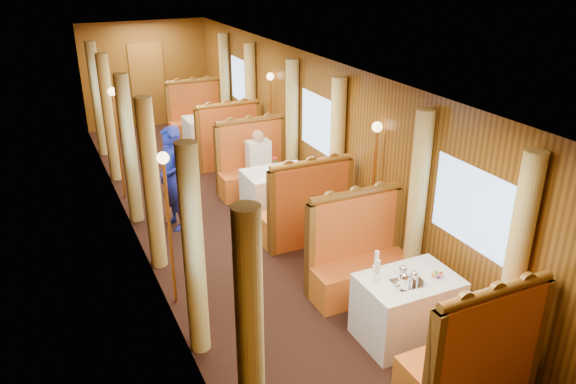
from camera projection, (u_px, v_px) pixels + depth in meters
floor at (235, 223)px, 8.92m from camera, size 3.00×12.00×0.01m
ceiling at (228, 64)px, 7.94m from camera, size 3.00×12.00×0.01m
wall_far at (147, 75)px, 13.42m from camera, size 3.00×0.01×2.50m
wall_left at (130, 163)px, 7.85m from camera, size 0.01×12.00×2.50m
wall_right at (320, 135)px, 9.01m from camera, size 0.01×12.00×2.50m
doorway_far at (148, 85)px, 13.50m from camera, size 0.80×0.04×2.00m
table_near at (407, 308)px, 6.15m from camera, size 1.05×0.72×0.75m
banquette_near_fwd at (472, 361)px, 5.29m from camera, size 1.30×0.55×1.34m
banquette_near_aft at (358, 261)px, 6.98m from camera, size 1.30×0.55×1.34m
table_mid at (277, 193)px, 9.07m from camera, size 1.05×0.72×0.75m
banquette_mid_fwd at (306, 215)px, 8.20m from camera, size 1.30×0.55×1.34m
banquette_mid_aft at (254, 170)px, 9.89m from camera, size 1.30×0.55×1.34m
table_far at (211, 134)px, 11.98m from camera, size 1.05×0.72×0.75m
banquette_far_fwd at (227, 146)px, 11.12m from camera, size 1.30×0.55×1.34m
banquette_far_aft at (197, 120)px, 12.81m from camera, size 1.30×0.55×1.34m
tea_tray at (409, 283)px, 5.91m from camera, size 0.36×0.29×0.01m
teapot_left at (404, 283)px, 5.79m from camera, size 0.19×0.14×0.15m
teapot_right at (414, 279)px, 5.90m from camera, size 0.17×0.15×0.11m
teapot_back at (403, 274)px, 5.97m from camera, size 0.19×0.18×0.13m
fruit_plate at (437, 276)px, 6.02m from camera, size 0.20×0.20×0.05m
cup_inboard at (377, 274)px, 5.90m from camera, size 0.08×0.08×0.26m
cup_outboard at (376, 264)px, 6.08m from camera, size 0.08×0.08×0.26m
rose_vase_mid at (275, 161)px, 8.84m from camera, size 0.06×0.06×0.36m
rose_vase_far at (210, 109)px, 11.75m from camera, size 0.06×0.06×0.36m
window_left_near at (205, 268)px, 4.86m from camera, size 0.01×1.20×0.90m
curtain_left_near_a at (250, 343)px, 4.36m from camera, size 0.22×0.22×2.35m
curtain_left_near_b at (194, 253)px, 5.66m from camera, size 0.22×0.22×2.35m
window_right_near at (472, 207)px, 6.01m from camera, size 0.01×1.20×0.90m
curtain_right_near_a at (516, 266)px, 5.43m from camera, size 0.22×0.22×2.35m
curtain_right_near_b at (417, 205)px, 6.73m from camera, size 0.22×0.22×2.35m
window_left_mid at (130, 149)px, 7.78m from camera, size 0.01×1.20×0.90m
curtain_left_mid_a at (152, 186)px, 7.28m from camera, size 0.22×0.22×2.35m
curtain_left_mid_b at (129, 150)px, 8.57m from camera, size 0.22×0.22×2.35m
window_right_mid at (319, 123)px, 8.93m from camera, size 0.01×1.20×0.90m
curtain_right_mid_a at (337, 156)px, 8.35m from camera, size 0.22×0.22×2.35m
curtain_right_mid_b at (292, 128)px, 9.64m from camera, size 0.22×0.22×2.35m
window_left_far at (95, 95)px, 10.69m from camera, size 0.01×1.20×0.90m
curtain_left_far_a at (109, 119)px, 10.19m from camera, size 0.22×0.22×2.35m
curtain_left_far_b at (97, 100)px, 11.49m from camera, size 0.22×0.22×2.35m
window_right_far at (242, 81)px, 11.84m from camera, size 0.01×1.20×0.90m
curtain_right_far_a at (251, 103)px, 11.26m from camera, size 0.22×0.22×2.35m
curtain_right_far_b at (225, 87)px, 12.56m from camera, size 0.22×0.22×2.35m
sconce_left_fore at (167, 199)px, 6.38m from camera, size 0.14×0.14×1.95m
sconce_right_fore at (375, 163)px, 7.46m from camera, size 0.14×0.14×1.95m
sconce_left_aft at (116, 121)px, 9.29m from camera, size 0.14×0.14×1.95m
sconce_right_aft at (271, 103)px, 10.38m from camera, size 0.14×0.14×1.95m
steward at (173, 178)px, 8.49m from camera, size 0.51×0.67×1.62m
passenger at (259, 157)px, 9.56m from camera, size 0.40×0.44×0.76m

